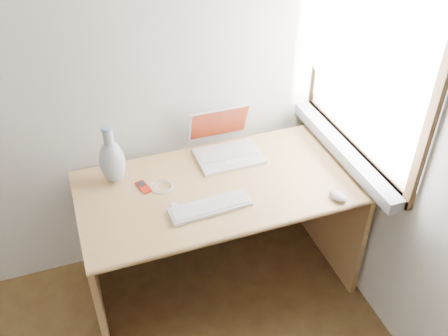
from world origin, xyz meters
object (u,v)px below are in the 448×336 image
object	(u,v)px
laptop	(226,145)
vase	(112,160)
desk	(215,205)
external_keyboard	(210,207)

from	to	relation	value
laptop	vase	size ratio (longest dim) A/B	1.07
desk	vase	bearing A→B (deg)	166.71
external_keyboard	vase	size ratio (longest dim) A/B	1.24
laptop	external_keyboard	size ratio (longest dim) A/B	0.87
laptop	desk	bearing A→B (deg)	-126.87
vase	laptop	bearing A→B (deg)	3.96
external_keyboard	laptop	bearing A→B (deg)	58.30
desk	external_keyboard	bearing A→B (deg)	-113.35
laptop	external_keyboard	bearing A→B (deg)	-119.13
vase	desk	bearing A→B (deg)	-13.29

